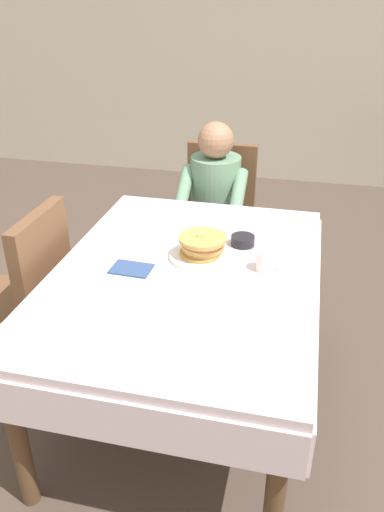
{
  "coord_description": "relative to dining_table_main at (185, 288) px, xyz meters",
  "views": [
    {
      "loc": [
        0.45,
        -1.81,
        1.81
      ],
      "look_at": [
        0.02,
        0.04,
        0.79
      ],
      "focal_mm": 35.65,
      "sensor_mm": 36.0,
      "label": 1
    }
  ],
  "objects": [
    {
      "name": "napkin_folded",
      "position": [
        -0.22,
        -0.05,
        0.09
      ],
      "size": [
        0.17,
        0.13,
        0.01
      ],
      "primitive_type": "cube",
      "rotation": [
        0.0,
        0.0,
        -0.04
      ],
      "color": "#334C7F",
      "rests_on": "dining_table_main"
    },
    {
      "name": "cup_coffee",
      "position": [
        0.33,
        0.07,
        0.13
      ],
      "size": [
        0.11,
        0.08,
        0.08
      ],
      "color": "white",
      "rests_on": "dining_table_main"
    },
    {
      "name": "ground_plane",
      "position": [
        0.0,
        0.0,
        -0.65
      ],
      "size": [
        14.0,
        14.0,
        0.0
      ],
      "primitive_type": "plane",
      "color": "brown"
    },
    {
      "name": "plate_breakfast",
      "position": [
        0.04,
        0.12,
        0.1
      ],
      "size": [
        0.28,
        0.28,
        0.02
      ],
      "primitive_type": "cylinder",
      "color": "white",
      "rests_on": "dining_table_main"
    },
    {
      "name": "knife_right_of_plate",
      "position": [
        0.23,
        0.1,
        0.09
      ],
      "size": [
        0.03,
        0.2,
        0.0
      ],
      "primitive_type": "cube",
      "rotation": [
        0.0,
        0.0,
        1.64
      ],
      "color": "silver",
      "rests_on": "dining_table_main"
    },
    {
      "name": "bowl_butter",
      "position": [
        0.2,
        0.29,
        0.11
      ],
      "size": [
        0.11,
        0.11,
        0.04
      ],
      "primitive_type": "cylinder",
      "color": "black",
      "rests_on": "dining_table_main"
    },
    {
      "name": "diner_person",
      "position": [
        -0.07,
        1.01,
        0.02
      ],
      "size": [
        0.4,
        0.43,
        1.12
      ],
      "rotation": [
        0.0,
        0.0,
        3.14
      ],
      "color": "gray",
      "rests_on": "ground"
    },
    {
      "name": "spoon_near_edge",
      "position": [
        0.09,
        -0.19,
        0.09
      ],
      "size": [
        0.15,
        0.06,
        0.0
      ],
      "primitive_type": "cube",
      "rotation": [
        0.0,
        0.0,
        0.29
      ],
      "color": "silver",
      "rests_on": "dining_table_main"
    },
    {
      "name": "chair_left_side",
      "position": [
        -0.77,
        0.0,
        -0.12
      ],
      "size": [
        0.45,
        0.44,
        0.93
      ],
      "rotation": [
        0.0,
        0.0,
        1.57
      ],
      "color": "brown",
      "rests_on": "ground"
    },
    {
      "name": "chair_diner",
      "position": [
        -0.07,
        1.17,
        -0.12
      ],
      "size": [
        0.44,
        0.45,
        0.93
      ],
      "rotation": [
        0.0,
        0.0,
        3.14
      ],
      "color": "brown",
      "rests_on": "ground"
    },
    {
      "name": "dining_table_main",
      "position": [
        0.0,
        0.0,
        0.0
      ],
      "size": [
        1.12,
        1.52,
        0.74
      ],
      "color": "silver",
      "rests_on": "ground"
    },
    {
      "name": "breakfast_stack",
      "position": [
        0.05,
        0.13,
        0.15
      ],
      "size": [
        0.21,
        0.21,
        0.1
      ],
      "color": "tan",
      "rests_on": "plate_breakfast"
    },
    {
      "name": "fork_left_of_plate",
      "position": [
        -0.15,
        0.1,
        0.09
      ],
      "size": [
        0.02,
        0.18,
        0.0
      ],
      "primitive_type": "cube",
      "rotation": [
        0.0,
        0.0,
        1.51
      ],
      "color": "silver",
      "rests_on": "dining_table_main"
    },
    {
      "name": "back_wall",
      "position": [
        0.0,
        3.4,
        0.95
      ],
      "size": [
        12.0,
        0.16,
        3.2
      ],
      "primitive_type": "cube",
      "color": "beige",
      "rests_on": "ground"
    }
  ]
}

